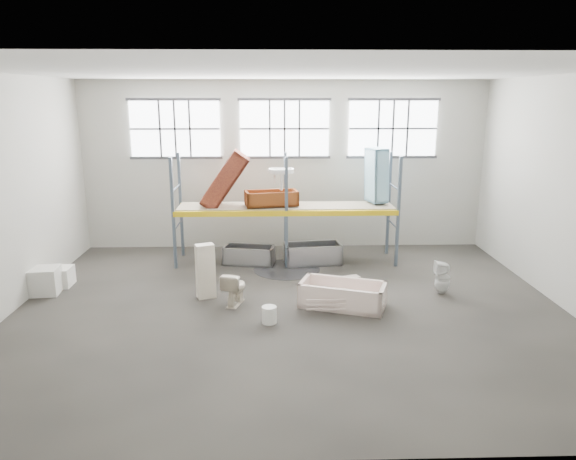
{
  "coord_description": "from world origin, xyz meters",
  "views": [
    {
      "loc": [
        -0.36,
        -10.8,
        4.53
      ],
      "look_at": [
        0.0,
        1.5,
        1.4
      ],
      "focal_mm": 32.92,
      "sensor_mm": 36.0,
      "label": 1
    }
  ],
  "objects_px": {
    "toilet_beige": "(235,288)",
    "carton_near": "(43,281)",
    "cistern_tall": "(205,271)",
    "steel_tub_left": "(249,255)",
    "bathtub_beige": "(343,294)",
    "blue_tub_upright": "(377,175)",
    "steel_tub_right": "(313,254)",
    "rust_tub_flat": "(271,198)",
    "bucket": "(269,315)",
    "toilet_white": "(442,277)"
  },
  "relations": [
    {
      "from": "cistern_tall",
      "to": "blue_tub_upright",
      "type": "distance_m",
      "value": 5.64
    },
    {
      "from": "steel_tub_left",
      "to": "rust_tub_flat",
      "type": "distance_m",
      "value": 1.7
    },
    {
      "from": "blue_tub_upright",
      "to": "steel_tub_right",
      "type": "bearing_deg",
      "value": -164.28
    },
    {
      "from": "carton_near",
      "to": "blue_tub_upright",
      "type": "bearing_deg",
      "value": 17.52
    },
    {
      "from": "toilet_white",
      "to": "bucket",
      "type": "xyz_separation_m",
      "value": [
        -4.07,
        -1.57,
        -0.21
      ]
    },
    {
      "from": "rust_tub_flat",
      "to": "carton_near",
      "type": "distance_m",
      "value": 6.05
    },
    {
      "from": "steel_tub_left",
      "to": "cistern_tall",
      "type": "bearing_deg",
      "value": -109.55
    },
    {
      "from": "rust_tub_flat",
      "to": "steel_tub_right",
      "type": "bearing_deg",
      "value": -10.06
    },
    {
      "from": "steel_tub_right",
      "to": "bucket",
      "type": "xyz_separation_m",
      "value": [
        -1.19,
        -3.95,
        -0.11
      ]
    },
    {
      "from": "cistern_tall",
      "to": "steel_tub_left",
      "type": "xyz_separation_m",
      "value": [
        0.89,
        2.5,
        -0.38
      ]
    },
    {
      "from": "toilet_white",
      "to": "bucket",
      "type": "relative_size",
      "value": 2.21
    },
    {
      "from": "rust_tub_flat",
      "to": "carton_near",
      "type": "height_order",
      "value": "rust_tub_flat"
    },
    {
      "from": "bathtub_beige",
      "to": "steel_tub_left",
      "type": "bearing_deg",
      "value": 144.45
    },
    {
      "from": "bathtub_beige",
      "to": "blue_tub_upright",
      "type": "distance_m",
      "value": 4.4
    },
    {
      "from": "toilet_beige",
      "to": "toilet_white",
      "type": "distance_m",
      "value": 4.87
    },
    {
      "from": "toilet_beige",
      "to": "toilet_white",
      "type": "bearing_deg",
      "value": -157.03
    },
    {
      "from": "steel_tub_left",
      "to": "carton_near",
      "type": "distance_m",
      "value": 5.21
    },
    {
      "from": "toilet_beige",
      "to": "carton_near",
      "type": "xyz_separation_m",
      "value": [
        -4.56,
        0.78,
        -0.07
      ]
    },
    {
      "from": "toilet_white",
      "to": "steel_tub_left",
      "type": "distance_m",
      "value": 5.23
    },
    {
      "from": "rust_tub_flat",
      "to": "bucket",
      "type": "xyz_separation_m",
      "value": [
        -0.05,
        -4.15,
        -1.64
      ]
    },
    {
      "from": "steel_tub_right",
      "to": "rust_tub_flat",
      "type": "distance_m",
      "value": 1.92
    },
    {
      "from": "bathtub_beige",
      "to": "steel_tub_right",
      "type": "bearing_deg",
      "value": 117.2
    },
    {
      "from": "blue_tub_upright",
      "to": "bathtub_beige",
      "type": "bearing_deg",
      "value": -110.74
    },
    {
      "from": "bathtub_beige",
      "to": "steel_tub_right",
      "type": "relative_size",
      "value": 1.2
    },
    {
      "from": "bathtub_beige",
      "to": "blue_tub_upright",
      "type": "height_order",
      "value": "blue_tub_upright"
    },
    {
      "from": "toilet_white",
      "to": "bucket",
      "type": "bearing_deg",
      "value": -67.3
    },
    {
      "from": "rust_tub_flat",
      "to": "blue_tub_upright",
      "type": "relative_size",
      "value": 0.95
    },
    {
      "from": "bathtub_beige",
      "to": "steel_tub_left",
      "type": "distance_m",
      "value": 3.82
    },
    {
      "from": "steel_tub_right",
      "to": "bucket",
      "type": "relative_size",
      "value": 4.34
    },
    {
      "from": "bathtub_beige",
      "to": "steel_tub_right",
      "type": "xyz_separation_m",
      "value": [
        -0.43,
        3.1,
        0.01
      ]
    },
    {
      "from": "blue_tub_upright",
      "to": "toilet_beige",
      "type": "bearing_deg",
      "value": -137.82
    },
    {
      "from": "bathtub_beige",
      "to": "blue_tub_upright",
      "type": "relative_size",
      "value": 1.24
    },
    {
      "from": "carton_near",
      "to": "rust_tub_flat",
      "type": "bearing_deg",
      "value": 23.33
    },
    {
      "from": "cistern_tall",
      "to": "bucket",
      "type": "bearing_deg",
      "value": -66.62
    },
    {
      "from": "blue_tub_upright",
      "to": "bucket",
      "type": "bearing_deg",
      "value": -123.8
    },
    {
      "from": "steel_tub_left",
      "to": "rust_tub_flat",
      "type": "bearing_deg",
      "value": 15.75
    },
    {
      "from": "toilet_white",
      "to": "steel_tub_right",
      "type": "relative_size",
      "value": 0.51
    },
    {
      "from": "rust_tub_flat",
      "to": "bucket",
      "type": "height_order",
      "value": "rust_tub_flat"
    },
    {
      "from": "rust_tub_flat",
      "to": "steel_tub_left",
      "type": "bearing_deg",
      "value": -164.25
    },
    {
      "from": "toilet_beige",
      "to": "steel_tub_right",
      "type": "distance_m",
      "value": 3.51
    },
    {
      "from": "toilet_white",
      "to": "rust_tub_flat",
      "type": "bearing_deg",
      "value": -121.18
    },
    {
      "from": "toilet_beige",
      "to": "cistern_tall",
      "type": "height_order",
      "value": "cistern_tall"
    },
    {
      "from": "toilet_beige",
      "to": "steel_tub_left",
      "type": "bearing_deg",
      "value": -76.96
    },
    {
      "from": "bucket",
      "to": "carton_near",
      "type": "xyz_separation_m",
      "value": [
        -5.33,
        1.83,
        0.14
      ]
    },
    {
      "from": "bucket",
      "to": "rust_tub_flat",
      "type": "bearing_deg",
      "value": 89.27
    },
    {
      "from": "steel_tub_left",
      "to": "steel_tub_right",
      "type": "bearing_deg",
      "value": -0.76
    },
    {
      "from": "steel_tub_left",
      "to": "rust_tub_flat",
      "type": "relative_size",
      "value": 0.97
    },
    {
      "from": "steel_tub_left",
      "to": "steel_tub_right",
      "type": "relative_size",
      "value": 0.89
    },
    {
      "from": "steel_tub_left",
      "to": "blue_tub_upright",
      "type": "relative_size",
      "value": 0.92
    },
    {
      "from": "toilet_white",
      "to": "steel_tub_left",
      "type": "bearing_deg",
      "value": -115.78
    }
  ]
}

